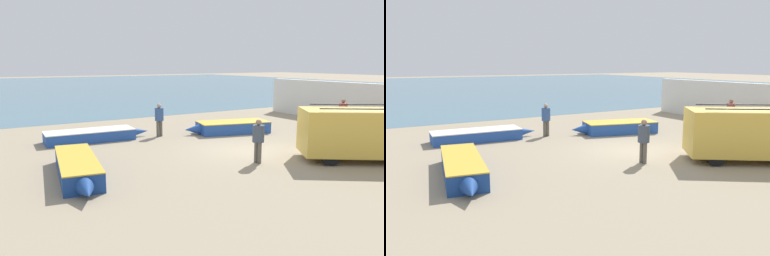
% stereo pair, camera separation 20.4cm
% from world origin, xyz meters
% --- Properties ---
extents(ground_plane, '(200.00, 200.00, 0.00)m').
position_xyz_m(ground_plane, '(0.00, 0.00, 0.00)').
color(ground_plane, gray).
extents(sea_water, '(120.00, 80.00, 0.01)m').
position_xyz_m(sea_water, '(0.00, 52.00, 0.00)').
color(sea_water, '#477084').
rests_on(sea_water, ground_plane).
extents(harbor_wall, '(0.50, 17.74, 2.66)m').
position_xyz_m(harbor_wall, '(11.05, 1.00, 1.33)').
color(harbor_wall, silver).
rests_on(harbor_wall, ground_plane).
extents(parked_van, '(5.18, 4.43, 2.24)m').
position_xyz_m(parked_van, '(3.02, -3.70, 1.16)').
color(parked_van, gold).
rests_on(parked_van, ground_plane).
extents(fishing_rowboat_0, '(4.98, 2.61, 0.65)m').
position_xyz_m(fishing_rowboat_0, '(2.08, 3.98, 0.33)').
color(fishing_rowboat_0, '#234CA3').
rests_on(fishing_rowboat_0, ground_plane).
extents(fishing_rowboat_1, '(5.39, 1.81, 0.57)m').
position_xyz_m(fishing_rowboat_1, '(-5.27, 5.80, 0.28)').
color(fishing_rowboat_1, '#234CA3').
rests_on(fishing_rowboat_1, ground_plane).
extents(fishing_rowboat_2, '(1.93, 5.54, 0.67)m').
position_xyz_m(fishing_rowboat_2, '(-7.52, -0.06, 0.33)').
color(fishing_rowboat_2, navy).
rests_on(fishing_rowboat_2, ground_plane).
extents(fisherman_0, '(0.46, 0.46, 1.76)m').
position_xyz_m(fisherman_0, '(-0.89, -1.81, 1.05)').
color(fisherman_0, '#5B564C').
rests_on(fisherman_0, ground_plane).
extents(fisherman_1, '(0.48, 0.48, 1.83)m').
position_xyz_m(fisherman_1, '(8.41, 1.40, 1.09)').
color(fisherman_1, navy).
rests_on(fisherman_1, ground_plane).
extents(fisherman_2, '(0.47, 0.47, 1.78)m').
position_xyz_m(fisherman_2, '(-1.85, 5.11, 1.07)').
color(fisherman_2, '#5B564C').
rests_on(fisherman_2, ground_plane).
extents(fisherman_3, '(0.45, 0.45, 1.73)m').
position_xyz_m(fisherman_3, '(7.35, -1.25, 1.03)').
color(fisherman_3, '#38383D').
rests_on(fisherman_3, ground_plane).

